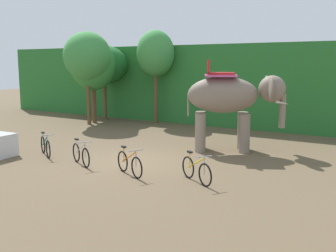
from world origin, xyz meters
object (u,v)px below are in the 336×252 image
tree_far_left (93,65)px  bike_teal (45,146)px  bike_orange (129,163)px  bike_yellow (196,170)px  tree_far_right (156,54)px  bike_white (81,154)px  elephant (231,98)px  tree_left (87,57)px  tree_center_left (104,65)px

tree_far_left → bike_teal: bearing=-60.1°
bike_orange → bike_yellow: 2.28m
tree_far_right → bike_white: bearing=-71.7°
elephant → bike_orange: size_ratio=2.64×
tree_far_right → bike_teal: bearing=-83.6°
tree_left → elephant: bearing=-13.2°
tree_far_left → bike_white: 10.96m
elephant → bike_orange: bearing=-104.5°
tree_far_right → bike_yellow: size_ratio=3.76×
tree_left → elephant: (10.10, -2.37, -1.83)m
tree_left → bike_orange: (8.76, -7.55, -3.65)m
bike_yellow → tree_far_left: bearing=145.1°
tree_center_left → bike_teal: (4.90, -9.34, -3.15)m
tree_left → bike_teal: bearing=-59.0°
tree_far_left → bike_orange: bearing=-42.6°
tree_left → bike_yellow: bearing=-32.9°
tree_center_left → bike_teal: 11.01m
tree_far_left → bike_yellow: 14.03m
elephant → tree_left: bearing=166.8°
tree_left → bike_white: size_ratio=3.53×
tree_center_left → bike_yellow: tree_center_left is taller
tree_center_left → bike_teal: bearing=-62.3°
tree_far_right → bike_white: (3.25, -9.85, -3.82)m
tree_left → bike_teal: tree_left is taller
tree_center_left → tree_far_right: (3.83, 0.22, 0.67)m
tree_left → tree_center_left: bearing=105.8°
elephant → tree_far_right: bearing=145.1°
tree_left → tree_far_right: bearing=37.4°
tree_far_left → tree_far_right: 3.90m
tree_far_left → tree_center_left: bearing=105.1°
tree_center_left → elephant: bearing=-23.2°
elephant → bike_orange: elephant is taller
tree_center_left → elephant: size_ratio=1.16×
bike_yellow → tree_center_left: bearing=141.2°
tree_left → bike_teal: 9.06m
tree_left → bike_white: tree_left is taller
bike_teal → bike_white: (2.18, -0.29, 0.00)m
elephant → bike_yellow: 5.16m
tree_center_left → bike_orange: bearing=-46.2°
bike_yellow → bike_orange: bearing=-168.9°
tree_far_left → bike_teal: 9.55m
bike_white → tree_left: bearing=131.1°
tree_far_right → bike_orange: (5.56, -9.99, -3.82)m
tree_left → bike_orange: size_ratio=3.50×
tree_far_right → bike_orange: 12.06m
bike_white → tree_far_right: bearing=108.3°
bike_teal → bike_yellow: same height
tree_left → tree_far_left: bearing=107.2°
tree_center_left → bike_orange: (9.39, -9.78, -3.15)m
tree_far_right → bike_orange: bearing=-60.9°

